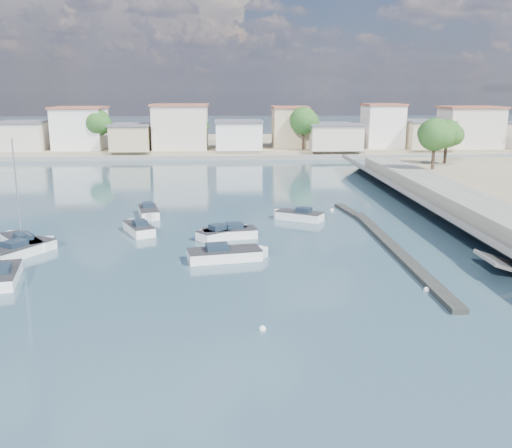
{
  "coord_description": "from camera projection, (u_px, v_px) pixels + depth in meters",
  "views": [
    {
      "loc": [
        -6.18,
        -32.74,
        12.57
      ],
      "look_at": [
        -3.83,
        14.09,
        1.4
      ],
      "focal_mm": 40.0,
      "sensor_mm": 36.0,
      "label": 1
    }
  ],
  "objects": [
    {
      "name": "motorboat_a",
      "position": [
        3.0,
        275.0,
        38.2
      ],
      "size": [
        2.93,
        5.56,
        1.48
      ],
      "color": "white",
      "rests_on": "ground"
    },
    {
      "name": "far_shore_quay",
      "position": [
        261.0,
        157.0,
        103.92
      ],
      "size": [
        160.0,
        2.5,
        0.8
      ],
      "primitive_type": "cube",
      "color": "slate",
      "rests_on": "ground"
    },
    {
      "name": "breakwater",
      "position": [
        385.0,
        241.0,
        47.65
      ],
      "size": [
        2.0,
        31.02,
        0.35
      ],
      "color": "black",
      "rests_on": "ground"
    },
    {
      "name": "far_shore_land",
      "position": [
        256.0,
        144.0,
        124.25
      ],
      "size": [
        160.0,
        40.0,
        1.4
      ],
      "primitive_type": "cube",
      "color": "gray",
      "rests_on": "ground"
    },
    {
      "name": "ground",
      "position": [
        275.0,
        188.0,
        73.89
      ],
      "size": [
        400.0,
        400.0,
        0.0
      ],
      "primitive_type": "plane",
      "color": "#2B4957",
      "rests_on": "ground"
    },
    {
      "name": "sailboat",
      "position": [
        21.0,
        242.0,
        46.39
      ],
      "size": [
        4.77,
        5.53,
        9.0
      ],
      "color": "white",
      "rests_on": "ground"
    },
    {
      "name": "mooring_buoys",
      "position": [
        332.0,
        240.0,
        48.29
      ],
      "size": [
        12.34,
        30.53,
        0.41
      ],
      "color": "white",
      "rests_on": "ground"
    },
    {
      "name": "motorboat_b",
      "position": [
        225.0,
        234.0,
        49.17
      ],
      "size": [
        4.64,
        4.08,
        1.48
      ],
      "color": "white",
      "rests_on": "ground"
    },
    {
      "name": "motorboat_g",
      "position": [
        149.0,
        213.0,
        57.35
      ],
      "size": [
        2.73,
        5.16,
        1.48
      ],
      "color": "white",
      "rests_on": "ground"
    },
    {
      "name": "motorboat_f",
      "position": [
        138.0,
        228.0,
        50.95
      ],
      "size": [
        3.43,
        4.82,
        1.48
      ],
      "color": "white",
      "rests_on": "ground"
    },
    {
      "name": "motorboat_c",
      "position": [
        297.0,
        216.0,
        55.99
      ],
      "size": [
        4.83,
        3.84,
        1.48
      ],
      "color": "white",
      "rests_on": "ground"
    },
    {
      "name": "motorboat_h",
      "position": [
        228.0,
        255.0,
        42.89
      ],
      "size": [
        6.21,
        3.14,
        1.48
      ],
      "color": "white",
      "rests_on": "ground"
    },
    {
      "name": "shore_trees",
      "position": [
        310.0,
        126.0,
        100.17
      ],
      "size": [
        74.56,
        38.32,
        7.92
      ],
      "color": "#38281E",
      "rests_on": "ground"
    },
    {
      "name": "motorboat_d",
      "position": [
        226.0,
        234.0,
        49.11
      ],
      "size": [
        5.31,
        2.74,
        1.48
      ],
      "color": "white",
      "rests_on": "ground"
    },
    {
      "name": "far_town",
      "position": [
        315.0,
        129.0,
        109.14
      ],
      "size": [
        113.01,
        12.8,
        8.35
      ],
      "color": "beige",
      "rests_on": "far_shore_land"
    },
    {
      "name": "motorboat_e",
      "position": [
        24.0,
        249.0,
        44.32
      ],
      "size": [
        4.54,
        5.7,
        1.48
      ],
      "color": "white",
      "rests_on": "ground"
    }
  ]
}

